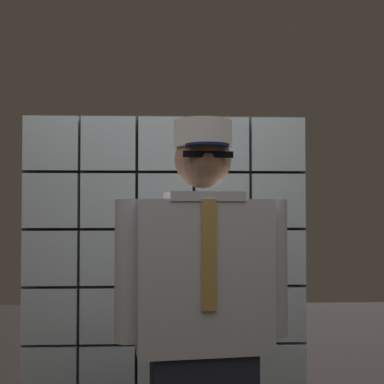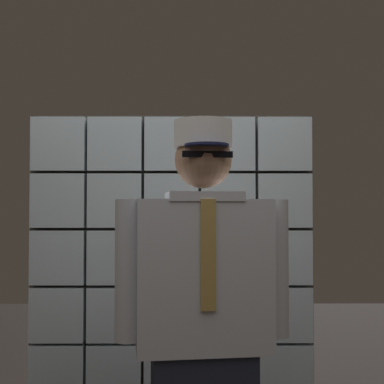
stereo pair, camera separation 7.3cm
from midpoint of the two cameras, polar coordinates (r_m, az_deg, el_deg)
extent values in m
cube|color=silver|center=(3.15, -15.89, -18.44)|extent=(0.30, 0.08, 0.30)
cube|color=silver|center=(3.09, -9.86, -18.79)|extent=(0.30, 0.08, 0.30)
cube|color=silver|center=(3.07, -3.66, -18.94)|extent=(0.30, 0.08, 0.30)
cube|color=silver|center=(3.08, 2.57, -18.88)|extent=(0.30, 0.08, 0.30)
cube|color=silver|center=(3.12, 8.68, -18.63)|extent=(0.30, 0.08, 0.30)
cube|color=silver|center=(3.07, -15.83, -12.78)|extent=(0.30, 0.08, 0.30)
cube|color=silver|center=(3.02, -9.82, -13.03)|extent=(0.30, 0.08, 0.30)
cube|color=silver|center=(2.99, -3.65, -13.14)|extent=(0.30, 0.08, 0.30)
cube|color=silver|center=(3.00, 2.56, -13.10)|extent=(0.30, 0.08, 0.30)
cube|color=silver|center=(3.05, 8.65, -12.92)|extent=(0.30, 0.08, 0.30)
cube|color=silver|center=(3.03, -15.78, -6.90)|extent=(0.30, 0.08, 0.30)
cube|color=silver|center=(2.97, -9.79, -7.04)|extent=(0.30, 0.08, 0.30)
cube|color=silver|center=(2.95, -3.64, -7.10)|extent=(0.30, 0.08, 0.30)
cube|color=silver|center=(2.96, 2.55, -7.09)|extent=(0.30, 0.08, 0.30)
cube|color=silver|center=(3.00, 8.62, -6.99)|extent=(0.30, 0.08, 0.30)
cube|color=silver|center=(3.01, -15.73, -0.90)|extent=(0.30, 0.08, 0.30)
cube|color=silver|center=(2.96, -9.76, -0.93)|extent=(0.30, 0.08, 0.30)
cube|color=silver|center=(2.93, -3.62, -0.94)|extent=(0.30, 0.08, 0.30)
cube|color=silver|center=(2.94, 2.54, -0.95)|extent=(0.30, 0.08, 0.30)
cube|color=silver|center=(2.99, 8.59, -0.94)|extent=(0.30, 0.08, 0.30)
cube|color=silver|center=(3.04, -15.68, 5.07)|extent=(0.30, 0.08, 0.30)
cube|color=silver|center=(2.98, -9.73, 5.16)|extent=(0.30, 0.08, 0.30)
cube|color=silver|center=(2.96, -3.61, 5.19)|extent=(0.30, 0.08, 0.30)
cube|color=silver|center=(2.97, 2.53, 5.17)|extent=(0.30, 0.08, 0.30)
cube|color=silver|center=(3.01, 8.56, 5.09)|extent=(0.30, 0.08, 0.30)
cube|color=#38332D|center=(3.02, -3.62, -10.00)|extent=(1.60, 0.02, 1.92)
cube|color=silver|center=(2.05, 0.17, -8.98)|extent=(0.54, 0.29, 0.58)
cube|color=tan|center=(1.93, 0.77, -6.83)|extent=(0.06, 0.02, 0.41)
cube|color=silver|center=(2.04, 0.17, -0.53)|extent=(0.31, 0.27, 0.04)
sphere|color=#A87A5B|center=(2.05, 0.17, 3.51)|extent=(0.22, 0.22, 0.22)
ellipsoid|color=black|center=(1.99, 0.41, 2.53)|extent=(0.15, 0.10, 0.10)
cube|color=black|center=(1.95, 0.68, 4.12)|extent=(0.19, 0.04, 0.02)
cylinder|color=#191E47|center=(1.97, 0.58, 5.09)|extent=(0.19, 0.19, 0.01)
cylinder|color=white|center=(2.06, 0.17, 6.28)|extent=(0.23, 0.23, 0.11)
cylinder|color=silver|center=(2.12, 7.95, -8.10)|extent=(0.11, 0.11, 0.54)
cylinder|color=silver|center=(2.02, -7.99, -8.40)|extent=(0.11, 0.11, 0.54)
camera|label=1|loc=(0.04, -91.05, 0.03)|focal=49.09mm
camera|label=2|loc=(0.04, 88.95, -0.03)|focal=49.09mm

